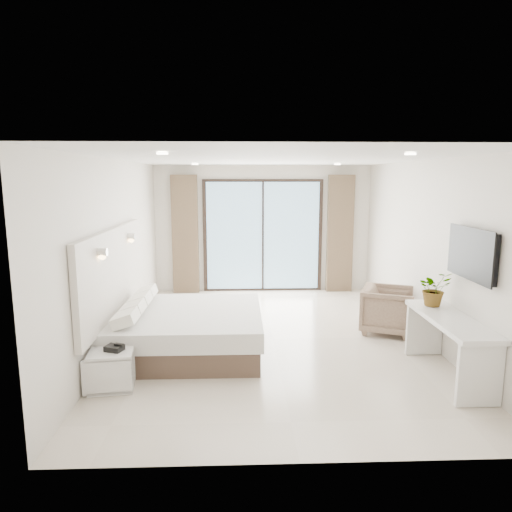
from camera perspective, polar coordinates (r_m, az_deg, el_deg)
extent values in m
plane|color=beige|center=(7.10, 2.15, -10.30)|extent=(6.20, 6.20, 0.00)
cube|color=silver|center=(9.83, 0.85, 3.40)|extent=(4.60, 0.02, 2.70)
cube|color=silver|center=(3.75, 5.84, -7.05)|extent=(4.60, 0.02, 2.70)
cube|color=silver|center=(6.97, -16.98, 0.39)|extent=(0.02, 6.20, 2.70)
cube|color=silver|center=(7.30, 20.52, 0.60)|extent=(0.02, 6.20, 2.70)
cube|color=white|center=(6.68, 2.30, 12.03)|extent=(4.60, 6.20, 0.02)
cube|color=beige|center=(6.58, -17.42, -1.94)|extent=(0.08, 3.00, 1.20)
cube|color=black|center=(5.96, 25.49, 0.29)|extent=(0.06, 1.00, 0.58)
cube|color=black|center=(5.94, 25.15, 0.28)|extent=(0.02, 1.04, 0.62)
cube|color=black|center=(9.81, 0.86, 2.51)|extent=(2.56, 0.04, 2.42)
cube|color=#8ABBDE|center=(9.78, 0.87, 2.49)|extent=(2.40, 0.01, 2.30)
cube|color=brown|center=(9.75, -8.85, 2.65)|extent=(0.55, 0.14, 2.50)
cube|color=brown|center=(9.92, 10.46, 2.72)|extent=(0.55, 0.14, 2.50)
cylinder|color=white|center=(4.92, -11.63, 12.45)|extent=(0.12, 0.12, 0.02)
cylinder|color=white|center=(5.19, 18.72, 12.00)|extent=(0.12, 0.12, 0.02)
cylinder|color=white|center=(8.49, -7.62, 11.32)|extent=(0.12, 0.12, 0.02)
cylinder|color=white|center=(8.65, 10.14, 11.23)|extent=(0.12, 0.12, 0.02)
cube|color=brown|center=(6.66, -8.55, -10.31)|extent=(1.99, 1.89, 0.32)
cube|color=silver|center=(6.57, -8.61, -7.94)|extent=(2.07, 1.97, 0.26)
cube|color=white|center=(6.02, -16.01, -7.87)|extent=(0.28, 0.40, 0.14)
cube|color=white|center=(6.42, -15.11, -6.73)|extent=(0.28, 0.40, 0.14)
cube|color=white|center=(6.83, -14.29, -5.70)|extent=(0.28, 0.40, 0.14)
cube|color=white|center=(7.24, -13.59, -4.80)|extent=(0.28, 0.40, 0.14)
cube|color=silver|center=(5.63, -17.73, -11.53)|extent=(0.54, 0.47, 0.05)
cube|color=silver|center=(5.78, -17.52, -15.29)|extent=(0.54, 0.47, 0.05)
cube|color=silver|center=(5.55, -18.13, -14.19)|extent=(0.50, 0.11, 0.41)
cube|color=silver|center=(5.87, -17.15, -12.80)|extent=(0.50, 0.11, 0.41)
cube|color=black|center=(5.62, -17.29, -10.94)|extent=(0.23, 0.21, 0.06)
cube|color=silver|center=(6.04, 23.15, -7.33)|extent=(0.51, 1.64, 0.06)
cube|color=silver|center=(5.55, 26.18, -13.27)|extent=(0.49, 0.06, 0.71)
cube|color=silver|center=(6.79, 20.28, -8.68)|extent=(0.49, 0.06, 0.71)
imported|color=#33662D|center=(6.44, 21.34, -4.24)|extent=(0.49, 0.53, 0.36)
imported|color=#8C755C|center=(7.56, 16.23, -6.22)|extent=(0.98, 1.01, 0.81)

